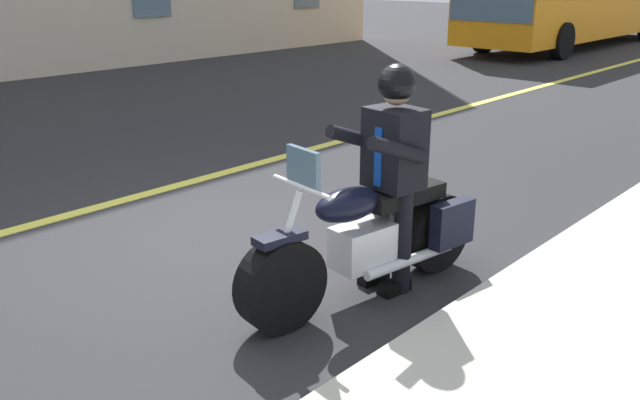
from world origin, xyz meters
TOP-DOWN VIEW (x-y plane):
  - ground_plane at (0.00, 0.00)m, footprint 80.00×80.00m
  - lane_center_stripe at (0.00, -2.00)m, footprint 60.00×0.16m
  - motorcycle_main at (-0.30, 1.31)m, footprint 2.22×0.79m
  - rider_main at (-0.49, 1.33)m, footprint 0.67×0.61m

SIDE VIEW (x-z plane):
  - ground_plane at x=0.00m, z-range 0.00..0.00m
  - lane_center_stripe at x=0.00m, z-range 0.00..0.01m
  - motorcycle_main at x=-0.30m, z-range -0.18..1.08m
  - rider_main at x=-0.49m, z-range 0.17..1.91m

